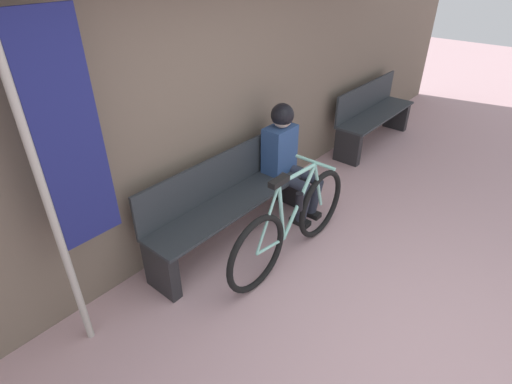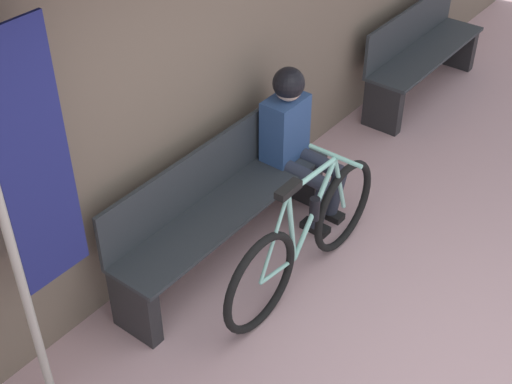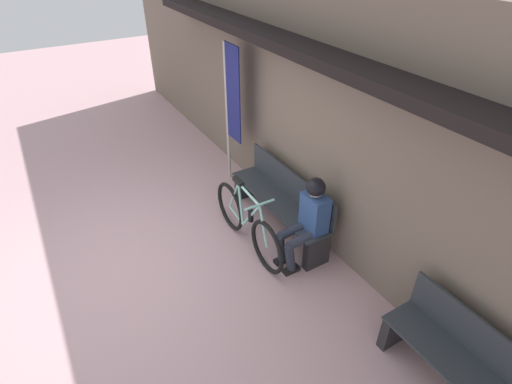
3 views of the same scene
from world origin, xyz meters
name	(u,v)px [view 1 (image 1 of 3)]	position (x,y,z in m)	size (l,w,h in m)	color
ground_plane	(404,369)	(0.00, 0.00, 0.00)	(24.00, 24.00, 0.00)	#C69EA3
storefront_wall	(168,71)	(0.00, 2.26, 1.66)	(12.00, 0.56, 3.20)	#756656
park_bench_near	(230,202)	(0.30, 1.92, 0.42)	(1.89, 0.42, 0.87)	#2D3338
bicycle	(292,224)	(0.44, 1.30, 0.38)	(1.67, 0.40, 0.94)	black
person_seated	(287,153)	(1.03, 1.81, 0.70)	(0.34, 0.60, 1.20)	#2D3342
park_bench_far	(373,116)	(3.27, 1.92, 0.41)	(1.65, 0.42, 0.87)	#2D3338
banner_pole	(63,163)	(-1.10, 1.91, 1.40)	(0.45, 0.05, 2.25)	#B7B2A8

